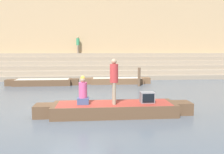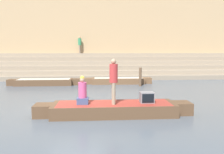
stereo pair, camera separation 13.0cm
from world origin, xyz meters
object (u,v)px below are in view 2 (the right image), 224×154
(moored_boat_shore, at_px, (44,82))
(moored_boat_distant, at_px, (118,80))
(person_rowing, at_px, (83,92))
(person_on_steps, at_px, (80,44))
(tv_set, at_px, (147,97))
(rowboat_main, at_px, (114,109))
(mooring_post, at_px, (140,77))
(person_standing, at_px, (114,78))

(moored_boat_shore, relative_size, moored_boat_distant, 1.03)
(person_rowing, distance_m, moored_boat_distant, 8.60)
(moored_boat_shore, bearing_deg, person_on_steps, 73.97)
(tv_set, xyz_separation_m, moored_boat_distant, (-0.34, 8.25, -0.46))
(rowboat_main, xyz_separation_m, tv_set, (1.32, 0.01, 0.44))
(tv_set, height_order, mooring_post, mooring_post)
(person_standing, bearing_deg, moored_boat_shore, 108.10)
(person_standing, relative_size, moored_boat_distant, 0.34)
(moored_boat_shore, distance_m, moored_boat_distant, 5.58)
(person_rowing, relative_size, tv_set, 2.04)
(person_standing, relative_size, mooring_post, 1.32)
(person_rowing, relative_size, moored_boat_shore, 0.21)
(person_rowing, bearing_deg, mooring_post, 55.35)
(mooring_post, bearing_deg, moored_boat_distant, 137.66)
(person_on_steps, bearing_deg, moored_boat_shore, -85.39)
(rowboat_main, bearing_deg, tv_set, -1.71)
(rowboat_main, xyz_separation_m, moored_boat_distant, (0.98, 8.26, -0.02))
(mooring_post, bearing_deg, tv_set, -99.10)
(person_rowing, height_order, person_on_steps, person_on_steps)
(person_rowing, bearing_deg, tv_set, -6.13)
(tv_set, height_order, moored_boat_shore, tv_set)
(rowboat_main, xyz_separation_m, person_rowing, (-1.23, -0.03, 0.68))
(tv_set, height_order, person_on_steps, person_on_steps)
(rowboat_main, bearing_deg, mooring_post, 68.64)
(mooring_post, bearing_deg, person_rowing, -117.72)
(person_rowing, bearing_deg, moored_boat_shore, 106.00)
(mooring_post, xyz_separation_m, person_on_steps, (-4.85, 7.38, 2.59))
(moored_boat_distant, height_order, mooring_post, mooring_post)
(tv_set, height_order, moored_boat_distant, tv_set)
(person_rowing, height_order, moored_boat_distant, person_rowing)
(person_standing, xyz_separation_m, person_on_steps, (-2.39, 14.44, 1.75))
(mooring_post, relative_size, person_on_steps, 0.79)
(tv_set, distance_m, moored_boat_shore, 9.87)
(person_rowing, relative_size, moored_boat_distant, 0.22)
(person_rowing, height_order, mooring_post, person_rowing)
(person_standing, xyz_separation_m, tv_set, (1.35, 0.14, -0.81))
(tv_set, bearing_deg, person_on_steps, 109.46)
(moored_boat_distant, bearing_deg, rowboat_main, -99.34)
(moored_boat_distant, height_order, person_on_steps, person_on_steps)
(person_rowing, distance_m, mooring_post, 7.87)
(person_standing, xyz_separation_m, moored_boat_shore, (-4.56, 8.04, -1.27))
(moored_boat_distant, bearing_deg, person_standing, -99.43)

